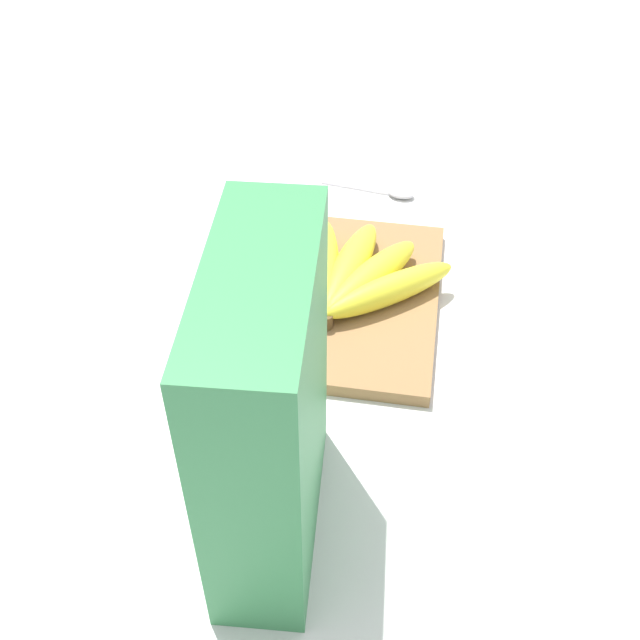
{
  "coord_description": "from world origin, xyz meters",
  "views": [
    {
      "loc": [
        -0.66,
        -0.09,
        0.59
      ],
      "look_at": [
        -0.1,
        0.0,
        0.07
      ],
      "focal_mm": 43.23,
      "sensor_mm": 36.0,
      "label": 1
    }
  ],
  "objects_px": {
    "spoon": "(382,190)",
    "banana_bunch": "(357,274)",
    "cutting_board": "(334,297)",
    "cereal_box": "(267,415)",
    "yogurt_cup_back": "(286,226)",
    "yogurt_cup_front": "(273,266)"
  },
  "relations": [
    {
      "from": "yogurt_cup_front",
      "to": "spoon",
      "type": "height_order",
      "value": "yogurt_cup_front"
    },
    {
      "from": "banana_bunch",
      "to": "spoon",
      "type": "distance_m",
      "value": 0.22
    },
    {
      "from": "yogurt_cup_front",
      "to": "banana_bunch",
      "type": "bearing_deg",
      "value": -66.86
    },
    {
      "from": "cutting_board",
      "to": "yogurt_cup_back",
      "type": "bearing_deg",
      "value": 50.03
    },
    {
      "from": "cereal_box",
      "to": "yogurt_cup_back",
      "type": "relative_size",
      "value": 3.23
    },
    {
      "from": "spoon",
      "to": "banana_bunch",
      "type": "bearing_deg",
      "value": 178.14
    },
    {
      "from": "cutting_board",
      "to": "cereal_box",
      "type": "xyz_separation_m",
      "value": [
        -0.29,
        0.01,
        0.13
      ]
    },
    {
      "from": "cutting_board",
      "to": "spoon",
      "type": "height_order",
      "value": "cutting_board"
    },
    {
      "from": "banana_bunch",
      "to": "cutting_board",
      "type": "bearing_deg",
      "value": 118.99
    },
    {
      "from": "cereal_box",
      "to": "banana_bunch",
      "type": "bearing_deg",
      "value": 169.67
    },
    {
      "from": "banana_bunch",
      "to": "spoon",
      "type": "xyz_separation_m",
      "value": [
        0.22,
        -0.01,
        -0.03
      ]
    },
    {
      "from": "cutting_board",
      "to": "yogurt_cup_front",
      "type": "xyz_separation_m",
      "value": [
        -0.02,
        0.06,
        0.06
      ]
    },
    {
      "from": "spoon",
      "to": "cutting_board",
      "type": "bearing_deg",
      "value": 172.5
    },
    {
      "from": "cereal_box",
      "to": "yogurt_cup_front",
      "type": "bearing_deg",
      "value": -172.65
    },
    {
      "from": "banana_bunch",
      "to": "yogurt_cup_front",
      "type": "bearing_deg",
      "value": 113.14
    },
    {
      "from": "spoon",
      "to": "cereal_box",
      "type": "bearing_deg",
      "value": 175.63
    },
    {
      "from": "banana_bunch",
      "to": "spoon",
      "type": "relative_size",
      "value": 1.37
    },
    {
      "from": "yogurt_cup_front",
      "to": "cutting_board",
      "type": "bearing_deg",
      "value": -69.13
    },
    {
      "from": "cutting_board",
      "to": "yogurt_cup_front",
      "type": "distance_m",
      "value": 0.09
    },
    {
      "from": "cutting_board",
      "to": "banana_bunch",
      "type": "height_order",
      "value": "banana_bunch"
    },
    {
      "from": "cutting_board",
      "to": "spoon",
      "type": "bearing_deg",
      "value": -7.5
    },
    {
      "from": "cutting_board",
      "to": "banana_bunch",
      "type": "xyz_separation_m",
      "value": [
        0.01,
        -0.02,
        0.03
      ]
    }
  ]
}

